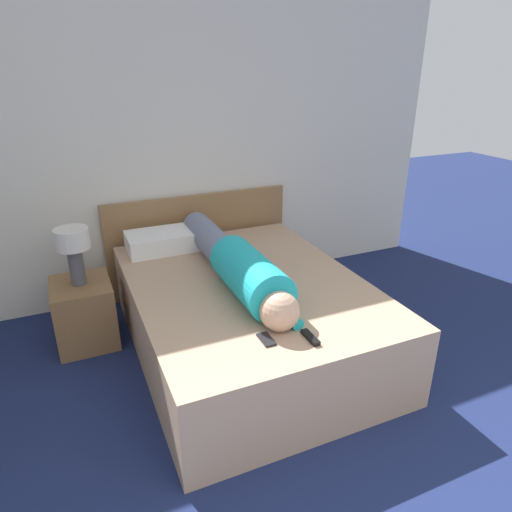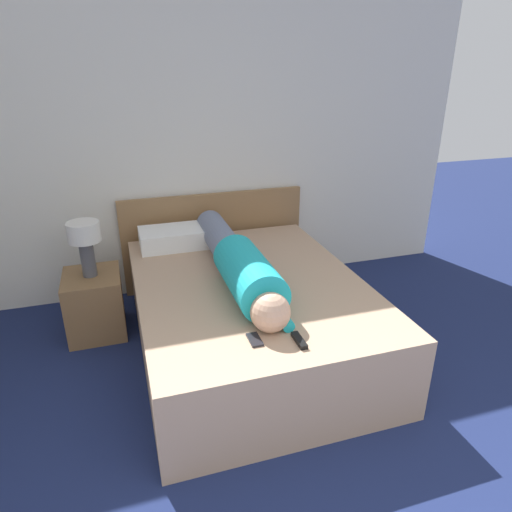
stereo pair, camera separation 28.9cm
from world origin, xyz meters
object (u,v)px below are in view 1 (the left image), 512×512
bed (247,316)px  cell_phone (266,339)px  nightstand (85,313)px  pillow_near_headboard (167,240)px  person_lying (237,265)px  table_lamp (73,246)px  tv_remote (310,337)px

bed → cell_phone: size_ratio=15.54×
bed → nightstand: bed is taller
nightstand → pillow_near_headboard: bearing=19.0°
nightstand → person_lying: person_lying is taller
nightstand → pillow_near_headboard: 0.83m
table_lamp → pillow_near_headboard: size_ratio=0.66×
person_lying → pillow_near_headboard: size_ratio=2.70×
table_lamp → tv_remote: size_ratio=2.75×
person_lying → pillow_near_headboard: person_lying is taller
table_lamp → bed: bearing=-28.3°
tv_remote → bed: bearing=93.0°
table_lamp → tv_remote: bearing=-51.1°
pillow_near_headboard → cell_phone: size_ratio=4.84×
bed → person_lying: size_ratio=1.19×
person_lying → tv_remote: size_ratio=11.34×
table_lamp → person_lying: 1.13m
person_lying → pillow_near_headboard: 0.84m
bed → cell_phone: bearing=-104.5°
bed → tv_remote: tv_remote is taller
pillow_near_headboard → nightstand: bearing=-161.0°
person_lying → cell_phone: person_lying is taller
bed → cell_phone: cell_phone is taller
nightstand → person_lying: size_ratio=0.28×
table_lamp → person_lying: bearing=-29.1°
bed → table_lamp: table_lamp is taller
bed → pillow_near_headboard: 0.95m
table_lamp → pillow_near_headboard: table_lamp is taller
tv_remote → pillow_near_headboard: bearing=103.9°
bed → person_lying: (-0.07, 0.02, 0.40)m
nightstand → pillow_near_headboard: (0.70, 0.24, 0.37)m
bed → person_lying: 0.41m
pillow_near_headboard → person_lying: bearing=-70.0°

